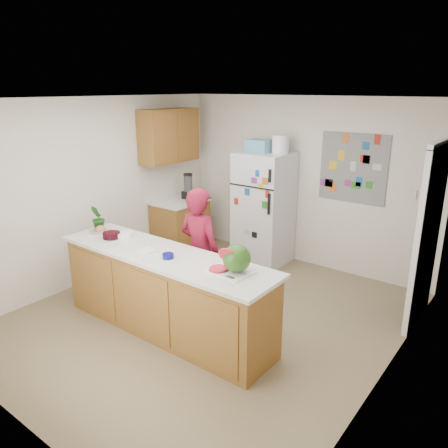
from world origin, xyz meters
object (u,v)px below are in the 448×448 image
Objects in this scene: person at (200,252)px; watermelon at (237,258)px; cherry_bowl at (112,235)px; refrigerator at (264,209)px.

person is 5.70× the size of watermelon.
cherry_bowl is at bearing -177.42° from watermelon.
refrigerator reaches higher than person.
cherry_bowl is (-0.59, -2.39, 0.11)m from refrigerator.
watermelon is at bearing 152.01° from person.
refrigerator reaches higher than watermelon.
person is 1.06m from cherry_bowl.
person is at bearing 32.91° from cherry_bowl.
cherry_bowl is at bearing 34.09° from person.
refrigerator is 2.47m from cherry_bowl.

